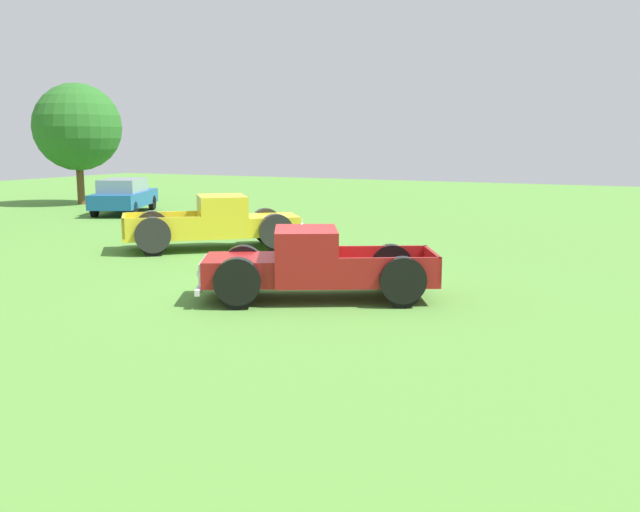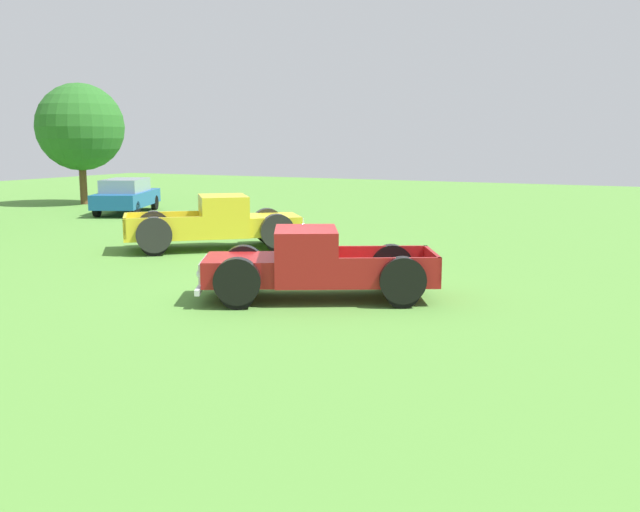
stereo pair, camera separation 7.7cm
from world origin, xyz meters
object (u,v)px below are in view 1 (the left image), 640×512
at_px(pickup_truck_foreground, 303,266).
at_px(pickup_truck_behind_left, 225,223).
at_px(oak_tree_center, 77,127).
at_px(sedan_distant_a, 124,195).

xyz_separation_m(pickup_truck_foreground, pickup_truck_behind_left, (4.95, 5.23, 0.07)).
xyz_separation_m(pickup_truck_behind_left, oak_tree_center, (8.95, 14.60, 3.07)).
bearing_deg(pickup_truck_foreground, sedan_distant_a, 52.37).
relative_size(sedan_distant_a, oak_tree_center, 0.82).
height_order(pickup_truck_behind_left, sedan_distant_a, pickup_truck_behind_left).
bearing_deg(sedan_distant_a, pickup_truck_behind_left, -124.05).
relative_size(pickup_truck_foreground, pickup_truck_behind_left, 0.97).
relative_size(pickup_truck_behind_left, sedan_distant_a, 1.05).
bearing_deg(pickup_truck_behind_left, pickup_truck_foreground, -133.44).
distance_m(pickup_truck_behind_left, oak_tree_center, 17.40).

